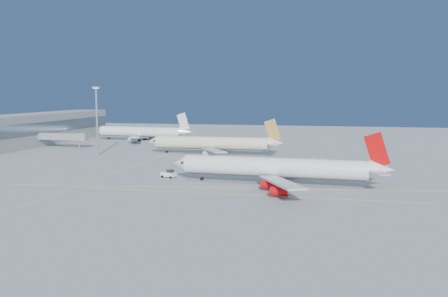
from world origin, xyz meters
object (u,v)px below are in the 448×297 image
Objects in this scene: airliner_third at (142,132)px; light_mast at (97,115)px; airliner_virgin at (278,168)px; pushback_tug at (169,174)px; airliner_etihad at (214,143)px.

airliner_third is 2.04× the size of light_mast.
light_mast is at bearing 151.74° from airliner_virgin.
airliner_virgin is 138.78m from airliner_third.
airliner_third is (-84.19, 110.32, 0.02)m from airliner_virgin.
light_mast is (-45.45, 44.52, 15.17)m from pushback_tug.
pushback_tug is at bearing 177.06° from airliner_virgin.
airliner_virgin is 1.09× the size of airliner_third.
light_mast reaches higher than airliner_virgin.
airliner_virgin is at bearing -62.23° from airliner_etihad.
pushback_tug is at bearing -59.33° from airliner_third.
light_mast is (5.91, -62.22, 11.72)m from airliner_third.
light_mast is at bearing 151.45° from pushback_tug.
airliner_third is at bearing 135.95° from airliner_etihad.
airliner_etihad is at bearing 16.93° from light_mast.
pushback_tug is 0.17× the size of light_mast.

